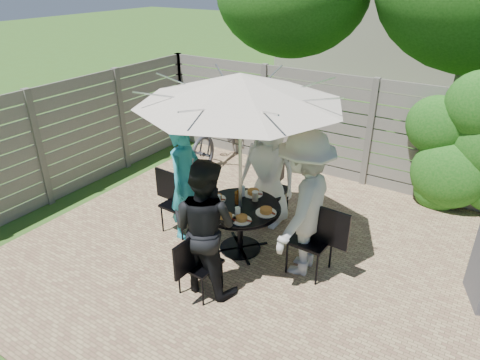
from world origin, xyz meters
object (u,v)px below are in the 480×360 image
Objects in this scene: plate_right at (266,211)px; syrup_jug at (238,198)px; person_left at (186,182)px; chair_front at (200,275)px; chair_left at (180,214)px; glass_left at (218,200)px; plate_back at (253,193)px; person_right at (303,205)px; plate_left at (216,198)px; glass_front at (238,213)px; bicycle at (223,133)px; glass_back at (243,191)px; plate_extra at (242,219)px; person_back at (268,170)px; patio_table at (240,220)px; umbrella at (240,88)px; plate_front at (226,218)px; chair_back at (271,200)px; coffee_cup at (255,196)px; chair_right at (310,252)px; person_front at (204,228)px.

syrup_jug is at bearing 177.22° from plate_right.
chair_front is at bearing -139.33° from person_left.
chair_left is 6.33× the size of glass_left.
plate_back is 1.62× the size of syrup_jug.
person_right is 1.21m from plate_left.
glass_front is 0.07× the size of bicycle.
chair_front is at bearing -81.16° from glass_back.
person_back is at bearing 103.06° from plate_extra.
patio_table is 1.71m from umbrella.
plate_right is at bearing 4.01° from umbrella.
plate_front is at bearing -85.99° from patio_table.
person_left is 1.94× the size of chair_front.
bicycle is at bearing 135.80° from person_back.
chair_back is 0.88m from coffee_cup.
umbrella is 1.60× the size of person_left.
chair_right reaches higher than chair_front.
chair_right reaches higher than glass_back.
person_back is 11.88× the size of glass_left.
syrup_jug is (0.19, 0.17, 0.01)m from glass_left.
plate_extra is (0.26, -1.11, -0.14)m from person_back.
plate_back is at bearing -113.45° from person_right.
chair_right reaches higher than plate_left.
person_front reaches higher than glass_front.
umbrella is 1.53m from plate_back.
plate_left is at bearing -150.43° from coffee_cup.
chair_right is at bearing 24.36° from plate_front.
person_back is 6.93× the size of plate_extra.
syrup_jug is at bearing -54.24° from bicycle.
chair_back is at bearing -40.69° from person_left.
person_right is at bearing 4.01° from umbrella.
plate_back is 1.08× the size of plate_extra.
plate_extra is 1.71× the size of glass_left.
chair_front is 1.02m from glass_left.
patio_table is 0.60× the size of person_right.
syrup_jug is at bearing 128.45° from plate_extra.
plate_left is at bearing -20.07° from chair_back.
chair_right is (1.02, -0.76, -0.55)m from person_back.
person_back reaches higher than person_left.
plate_left is (-1.32, -0.09, 0.40)m from chair_right.
person_front is 1.18m from person_right.
syrup_jug is (-0.89, -0.01, -0.16)m from person_right.
glass_front reaches higher than plate_extra.
person_front is 11.62× the size of glass_left.
chair_back reaches higher than plate_left.
plate_right is (0.36, 0.03, -1.48)m from umbrella.
syrup_jug is at bearing 122.05° from glass_front.
syrup_jug is at bearing -86.28° from person_left.
syrup_jug is at bearing -93.22° from person_right.
chair_right reaches higher than syrup_jug.
plate_right is at bearing 7.20° from chair_left.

